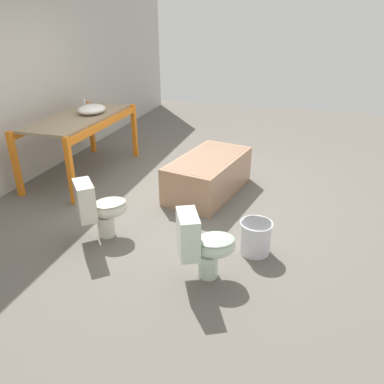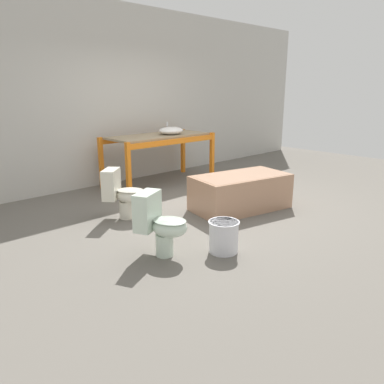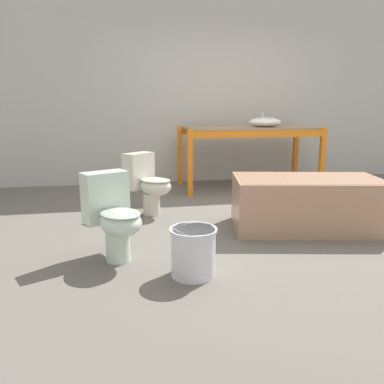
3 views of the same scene
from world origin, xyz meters
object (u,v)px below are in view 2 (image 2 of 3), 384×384
at_px(sink_basin, 171,131).
at_px(bathtub_main, 241,190).
at_px(toilet_near, 160,223).
at_px(toilet_far, 122,192).
at_px(bucket_white, 224,236).

bearing_deg(sink_basin, bathtub_main, -98.96).
xyz_separation_m(bathtub_main, toilet_near, (-1.86, -0.43, 0.07)).
relative_size(toilet_far, bucket_white, 1.95).
bearing_deg(bathtub_main, sink_basin, 92.75).
height_order(sink_basin, toilet_near, sink_basin).
distance_m(sink_basin, toilet_near, 3.25).
distance_m(toilet_near, toilet_far, 1.33).
height_order(sink_basin, bathtub_main, sink_basin).
relative_size(bathtub_main, toilet_far, 2.23).
distance_m(bathtub_main, toilet_far, 1.72).
relative_size(bathtub_main, bucket_white, 4.35).
xyz_separation_m(sink_basin, bucket_white, (-1.61, -2.77, -0.80)).
bearing_deg(bathtub_main, toilet_near, -155.29).
xyz_separation_m(toilet_near, toilet_far, (0.36, 1.28, 0.00)).
distance_m(toilet_far, bucket_white, 1.71).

